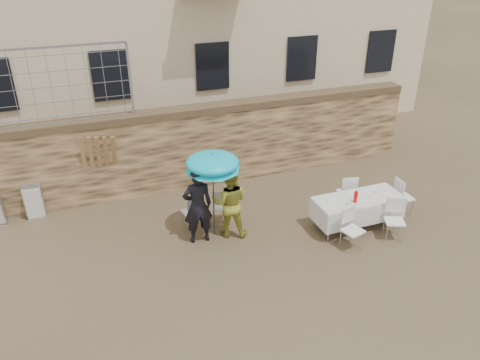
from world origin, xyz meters
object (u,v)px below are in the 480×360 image
object	(u,v)px
table_chair_back	(346,192)
chair_stack_right	(34,199)
couple_chair_right	(220,205)
couple_chair_left	(192,211)
banquet_table	(359,199)
man_suit	(198,206)
umbrella	(213,165)
table_chair_side	(404,196)
woman_dress	(230,203)
table_chair_front_left	(353,230)
table_chair_front_right	(395,220)
soda_bottle	(356,197)

from	to	relation	value
table_chair_back	chair_stack_right	xyz separation A→B (m)	(-7.37, 2.38, -0.02)
couple_chair_right	table_chair_back	distance (m)	3.22
couple_chair_left	banquet_table	size ratio (longest dim) A/B	0.46
table_chair_back	couple_chair_left	bearing A→B (deg)	6.88
couple_chair_left	banquet_table	world-z (taller)	couple_chair_left
man_suit	couple_chair_right	size ratio (longest dim) A/B	1.89
banquet_table	table_chair_back	distance (m)	0.86
umbrella	chair_stack_right	distance (m)	4.74
table_chair_side	table_chair_back	bearing A→B (deg)	62.80
woman_dress	chair_stack_right	distance (m)	4.91
banquet_table	table_chair_back	xyz separation A→B (m)	(0.20, 0.80, -0.25)
man_suit	umbrella	size ratio (longest dim) A/B	0.95
woman_dress	table_chair_side	world-z (taller)	woman_dress
table_chair_front_left	table_chair_back	distance (m)	1.74
table_chair_front_left	chair_stack_right	bearing A→B (deg)	133.02
chair_stack_right	umbrella	bearing A→B (deg)	-31.34
table_chair_front_right	chair_stack_right	size ratio (longest dim) A/B	1.04
couple_chair_right	table_chair_side	distance (m)	4.54
table_chair_side	chair_stack_right	world-z (taller)	table_chair_side
table_chair_back	chair_stack_right	size ratio (longest dim) A/B	1.04
couple_chair_right	woman_dress	bearing A→B (deg)	111.06
umbrella	table_chair_front_left	world-z (taller)	umbrella
table_chair_front_left	banquet_table	bearing A→B (deg)	35.27
table_chair_side	table_chair_front_right	bearing A→B (deg)	136.42
couple_chair_left	couple_chair_right	distance (m)	0.70
umbrella	soda_bottle	xyz separation A→B (m)	(3.09, -0.97, -0.89)
man_suit	umbrella	xyz separation A→B (m)	(0.40, 0.10, 0.88)
banquet_table	chair_stack_right	distance (m)	7.85
table_chair_front_left	chair_stack_right	xyz separation A→B (m)	(-6.57, 3.93, -0.02)
umbrella	table_chair_back	world-z (taller)	umbrella
banquet_table	table_chair_side	world-z (taller)	table_chair_side
banquet_table	soda_bottle	distance (m)	0.30
woman_dress	table_chair_back	world-z (taller)	woman_dress
umbrella	couple_chair_left	world-z (taller)	umbrella
couple_chair_left	table_chair_back	world-z (taller)	same
banquet_table	soda_bottle	xyz separation A→B (m)	(-0.20, -0.15, 0.17)
umbrella	soda_bottle	world-z (taller)	umbrella
soda_bottle	woman_dress	bearing A→B (deg)	162.40
couple_chair_left	table_chair_front_left	world-z (taller)	same
couple_chair_right	table_chair_back	xyz separation A→B (m)	(3.19, -0.47, 0.00)
soda_bottle	chair_stack_right	xyz separation A→B (m)	(-6.97, 3.33, -0.45)
couple_chair_right	umbrella	bearing A→B (deg)	72.17
soda_bottle	table_chair_back	distance (m)	1.11
couple_chair_right	table_chair_front_right	distance (m)	4.03
banquet_table	table_chair_front_right	bearing A→B (deg)	-56.31
soda_bottle	umbrella	bearing A→B (deg)	162.58
couple_chair_left	soda_bottle	bearing A→B (deg)	148.02
table_chair_front_right	chair_stack_right	distance (m)	8.62
woman_dress	banquet_table	xyz separation A→B (m)	(2.94, -0.72, -0.11)
woman_dress	couple_chair_right	xyz separation A→B (m)	(-0.05, 0.55, -0.36)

